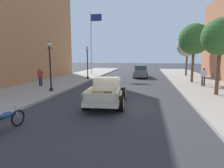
% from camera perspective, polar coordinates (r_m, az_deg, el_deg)
% --- Properties ---
extents(ground_plane, '(140.00, 140.00, 0.00)m').
position_cam_1_polar(ground_plane, '(11.36, 0.41, -6.10)').
color(ground_plane, '#333338').
extents(sidewalk_left, '(5.50, 64.00, 0.15)m').
position_cam_1_polar(sidewalk_left, '(14.48, -29.17, -3.71)').
color(sidewalk_left, '#9E998E').
rests_on(sidewalk_left, ground).
extents(hotrod_truck_cream, '(2.44, 5.03, 1.58)m').
position_cam_1_polar(hotrod_truck_cream, '(11.48, -1.51, -2.10)').
color(hotrod_truck_cream, beige).
rests_on(hotrod_truck_cream, ground).
extents(motorcycle_parked, '(0.66, 2.10, 0.93)m').
position_cam_1_polar(motorcycle_parked, '(8.26, -30.19, -9.64)').
color(motorcycle_parked, black).
rests_on(motorcycle_parked, ground).
extents(car_background_grey, '(1.93, 4.33, 1.65)m').
position_cam_1_polar(car_background_grey, '(26.01, 8.62, 3.68)').
color(car_background_grey, slate).
rests_on(car_background_grey, ground).
extents(pedestrian_sidewalk_left, '(0.53, 0.22, 1.65)m').
position_cam_1_polar(pedestrian_sidewalk_left, '(18.24, -20.77, 2.29)').
color(pedestrian_sidewalk_left, '#232847').
rests_on(pedestrian_sidewalk_left, sidewalk_left).
extents(pedestrian_sidewalk_right, '(0.53, 0.22, 1.65)m').
position_cam_1_polar(pedestrian_sidewalk_right, '(19.12, 25.83, 2.26)').
color(pedestrian_sidewalk_right, '#333338').
rests_on(pedestrian_sidewalk_right, sidewalk_right).
extents(street_lamp_near, '(0.50, 0.32, 3.85)m').
position_cam_1_polar(street_lamp_near, '(15.38, -18.14, 6.26)').
color(street_lamp_near, black).
rests_on(street_lamp_near, sidewalk_left).
extents(street_lamp_far, '(0.50, 0.32, 3.85)m').
position_cam_1_polar(street_lamp_far, '(22.83, -7.40, 7.14)').
color(street_lamp_far, black).
rests_on(street_lamp_far, sidewalk_left).
extents(flagpole, '(1.74, 0.16, 9.16)m').
position_cam_1_polar(flagpole, '(29.46, -5.89, 14.01)').
color(flagpole, '#B2B2B7').
rests_on(flagpole, sidewalk_left).
extents(street_tree_nearest, '(2.52, 2.52, 5.27)m').
position_cam_1_polar(street_tree_nearest, '(15.14, 29.87, 12.16)').
color(street_tree_nearest, brown).
rests_on(street_tree_nearest, sidewalk_right).
extents(street_tree_second, '(3.13, 3.13, 5.99)m').
position_cam_1_polar(street_tree_second, '(21.57, 23.48, 12.24)').
color(street_tree_second, brown).
rests_on(street_tree_second, sidewalk_right).
extents(street_tree_third, '(3.01, 3.01, 5.67)m').
position_cam_1_polar(street_tree_third, '(28.89, 21.75, 10.64)').
color(street_tree_third, brown).
rests_on(street_tree_third, sidewalk_right).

